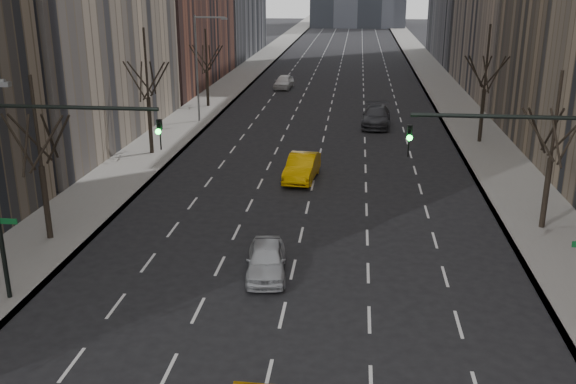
% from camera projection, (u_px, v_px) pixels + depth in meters
% --- Properties ---
extents(sidewalk_left, '(4.50, 320.00, 0.15)m').
position_uv_depth(sidewalk_left, '(239.00, 79.00, 80.06)').
color(sidewalk_left, slate).
rests_on(sidewalk_left, ground).
extents(sidewalk_right, '(4.50, 320.00, 0.15)m').
position_uv_depth(sidewalk_right, '(438.00, 82.00, 77.57)').
color(sidewalk_right, slate).
rests_on(sidewalk_right, ground).
extents(tree_lw_b, '(3.36, 3.50, 7.82)m').
position_uv_depth(tree_lw_b, '(41.00, 167.00, 29.84)').
color(tree_lw_b, black).
rests_on(tree_lw_b, ground).
extents(tree_lw_c, '(3.36, 3.50, 8.74)m').
position_uv_depth(tree_lw_c, '(148.00, 99.00, 44.83)').
color(tree_lw_c, black).
rests_on(tree_lw_c, ground).
extents(tree_lw_d, '(3.36, 3.50, 7.36)m').
position_uv_depth(tree_lw_d, '(207.00, 71.00, 61.95)').
color(tree_lw_d, black).
rests_on(tree_lw_d, ground).
extents(tree_rw_b, '(3.36, 3.50, 7.82)m').
position_uv_depth(tree_rw_b, '(551.00, 158.00, 31.17)').
color(tree_rw_b, black).
rests_on(tree_rw_b, ground).
extents(tree_rw_c, '(3.36, 3.50, 8.74)m').
position_uv_depth(tree_rw_c, '(484.00, 91.00, 48.05)').
color(tree_rw_c, black).
rests_on(tree_rw_c, ground).
extents(traffic_mast_left, '(6.69, 0.39, 8.00)m').
position_uv_depth(traffic_mast_left, '(34.00, 168.00, 23.32)').
color(traffic_mast_left, black).
rests_on(traffic_mast_left, ground).
extents(traffic_mast_right, '(6.69, 0.39, 8.00)m').
position_uv_depth(traffic_mast_right, '(552.00, 184.00, 21.47)').
color(traffic_mast_right, black).
rests_on(traffic_mast_right, ground).
extents(streetlight_far, '(2.83, 0.22, 9.00)m').
position_uv_depth(streetlight_far, '(201.00, 58.00, 54.58)').
color(streetlight_far, slate).
rests_on(streetlight_far, ground).
extents(silver_sedan_ahead, '(2.08, 4.24, 1.39)m').
position_uv_depth(silver_sedan_ahead, '(266.00, 260.00, 27.20)').
color(silver_sedan_ahead, '#ABAEB3').
rests_on(silver_sedan_ahead, ground).
extents(far_taxi, '(2.12, 4.98, 1.60)m').
position_uv_depth(far_taxi, '(302.00, 167.00, 40.18)').
color(far_taxi, '#F4AF05').
rests_on(far_taxi, ground).
extents(far_suv_grey, '(2.65, 5.91, 1.68)m').
position_uv_depth(far_suv_grey, '(376.00, 116.00, 54.76)').
color(far_suv_grey, '#313237').
rests_on(far_suv_grey, ground).
extents(far_car_white, '(2.16, 4.64, 1.54)m').
position_uv_depth(far_car_white, '(284.00, 82.00, 73.51)').
color(far_car_white, white).
rests_on(far_car_white, ground).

